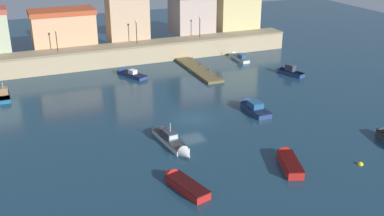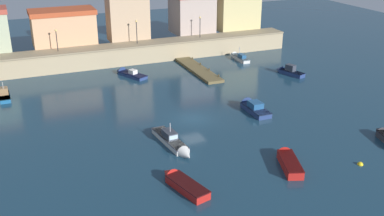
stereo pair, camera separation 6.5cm
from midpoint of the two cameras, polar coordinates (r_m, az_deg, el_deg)
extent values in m
plane|color=#19384C|center=(52.12, 0.16, -1.36)|extent=(137.29, 137.29, 0.00)
cube|color=tan|center=(73.81, -7.31, 6.68)|extent=(53.19, 3.58, 2.72)
cube|color=gray|center=(73.43, -7.37, 7.79)|extent=(53.19, 3.88, 0.24)
cube|color=tan|center=(75.35, -15.58, 9.34)|extent=(9.48, 5.25, 4.86)
cube|color=#B54827|center=(74.82, -15.80, 11.41)|extent=(9.86, 5.46, 0.70)
cube|color=tan|center=(76.18, -7.95, 11.22)|extent=(6.42, 3.74, 7.87)
cube|color=#B29C91|center=(81.06, 0.01, 11.48)|extent=(6.63, 5.99, 6.21)
cube|color=#CBBB7D|center=(83.92, 5.55, 12.04)|extent=(7.44, 4.71, 7.07)
cube|color=brown|center=(69.10, 0.78, 4.78)|extent=(2.45, 12.86, 0.39)
cylinder|color=#463C24|center=(73.72, 0.08, 6.02)|extent=(0.20, 0.20, 0.70)
cylinder|color=#463C24|center=(70.89, 1.09, 5.36)|extent=(0.20, 0.20, 0.70)
cylinder|color=#463C24|center=(68.08, 2.17, 4.64)|extent=(0.20, 0.20, 0.70)
cylinder|color=#463C24|center=(65.32, 3.35, 3.85)|extent=(0.20, 0.20, 0.70)
cylinder|color=black|center=(71.04, -16.35, 7.93)|extent=(0.12, 0.12, 2.95)
sphere|color=#F9D172|center=(70.68, -16.49, 9.20)|extent=(0.32, 0.32, 0.32)
cylinder|color=black|center=(73.22, -6.83, 9.22)|extent=(0.12, 0.12, 3.35)
sphere|color=#F9D172|center=(72.84, -6.90, 10.62)|extent=(0.32, 0.32, 0.32)
cylinder|color=black|center=(76.79, 1.02, 9.89)|extent=(0.12, 0.12, 3.13)
sphere|color=#F9D172|center=(76.44, 1.03, 11.15)|extent=(0.32, 0.32, 0.32)
cube|color=red|center=(42.77, 12.08, -6.83)|extent=(2.77, 4.56, 0.82)
cone|color=red|center=(45.09, 11.22, -5.18)|extent=(1.67, 1.59, 1.34)
cube|color=#520B0A|center=(42.60, 12.12, -6.40)|extent=(2.82, 4.65, 0.08)
cube|color=#195689|center=(62.49, -22.15, 1.27)|extent=(1.33, 3.69, 0.53)
cone|color=#195689|center=(64.66, -22.27, 1.92)|extent=(1.20, 1.06, 1.17)
cube|color=#0C2B3E|center=(62.42, -22.18, 1.46)|extent=(1.35, 3.77, 0.08)
cube|color=olive|center=(62.58, -22.26, 1.96)|extent=(1.06, 1.14, 0.87)
cube|color=#99B7C6|center=(63.10, -22.30, 2.16)|extent=(0.93, 0.08, 0.52)
cylinder|color=#B2B2B7|center=(62.13, -22.30, 2.22)|extent=(0.08, 0.08, 1.69)
cube|color=navy|center=(54.26, 7.93, -0.26)|extent=(1.73, 4.49, 0.62)
cone|color=navy|center=(56.53, 6.52, 0.74)|extent=(1.63, 1.26, 1.62)
cube|color=#141F32|center=(54.16, 7.94, 0.00)|extent=(1.76, 4.58, 0.08)
cube|color=navy|center=(54.13, 7.89, 0.43)|extent=(1.33, 1.70, 0.68)
cube|color=silver|center=(46.57, -2.71, -4.01)|extent=(1.94, 6.05, 0.56)
cone|color=silver|center=(43.67, -0.64, -5.85)|extent=(1.43, 1.52, 1.30)
cube|color=#4E5067|center=(46.46, -2.72, -3.74)|extent=(1.98, 6.17, 0.08)
cube|color=#333842|center=(46.34, -2.76, -3.27)|extent=(1.21, 1.89, 0.72)
cube|color=#99B7C6|center=(45.59, -2.27, -3.66)|extent=(0.94, 0.15, 0.43)
cylinder|color=#B2B2B7|center=(46.00, -2.68, -2.82)|extent=(0.08, 0.08, 1.65)
cube|color=navy|center=(66.87, -7.33, 4.05)|extent=(3.39, 4.89, 0.51)
cone|color=navy|center=(69.04, -8.94, 4.54)|extent=(1.88, 1.81, 1.46)
cube|color=#0E1436|center=(66.80, -7.34, 4.23)|extent=(3.46, 4.99, 0.08)
cube|color=silver|center=(66.64, -7.30, 4.48)|extent=(1.22, 1.30, 0.58)
cone|color=#333338|center=(52.28, 22.16, -2.60)|extent=(1.44, 1.36, 1.21)
cube|color=red|center=(38.62, -0.53, -9.74)|extent=(2.52, 4.61, 0.74)
cone|color=red|center=(40.55, -2.89, -8.10)|extent=(1.64, 1.54, 1.38)
cube|color=#400E0F|center=(38.45, -0.53, -9.32)|extent=(2.57, 4.70, 0.08)
cube|color=navy|center=(68.59, 12.29, 4.23)|extent=(2.41, 3.99, 0.62)
cone|color=navy|center=(69.94, 10.74, 4.70)|extent=(1.47, 1.39, 1.20)
cube|color=#131A3B|center=(68.51, 12.30, 4.45)|extent=(2.46, 4.07, 0.08)
cube|color=#333842|center=(68.53, 12.14, 4.90)|extent=(1.25, 1.56, 0.90)
cube|color=#99B7C6|center=(68.90, 11.69, 5.07)|extent=(0.76, 0.31, 0.54)
cube|color=silver|center=(75.02, 6.02, 6.14)|extent=(1.28, 4.61, 0.58)
cone|color=silver|center=(77.50, 5.07, 6.69)|extent=(1.12, 1.31, 1.09)
cube|color=slate|center=(74.95, 6.03, 6.32)|extent=(1.30, 4.70, 0.08)
cube|color=navy|center=(74.44, 6.21, 6.44)|extent=(0.80, 1.71, 0.52)
cylinder|color=#B2B2B7|center=(75.08, 5.92, 6.97)|extent=(0.08, 0.08, 1.48)
sphere|color=yellow|center=(45.35, 20.14, -6.61)|extent=(0.54, 0.54, 0.54)
camera|label=1|loc=(0.03, -89.96, 0.01)|focal=43.08mm
camera|label=2|loc=(0.03, 90.04, -0.01)|focal=43.08mm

